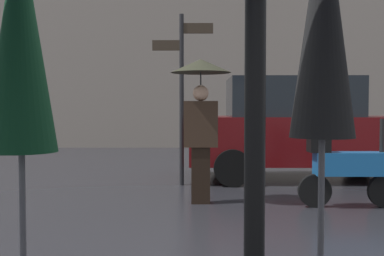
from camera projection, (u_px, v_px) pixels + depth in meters
The scene contains 6 objects.
folded_patio_umbrella_near at pixel (323, 37), 2.63m from camera, with size 0.50×0.50×2.60m.
folded_patio_umbrella_far at pixel (20, 47), 2.63m from camera, with size 0.44×0.44×2.48m.
pedestrian_with_umbrella at pixel (201, 98), 6.78m from camera, with size 0.87×0.87×2.09m.
parked_scooter at pixel (346, 168), 6.54m from camera, with size 1.43×0.32×1.23m.
parked_car_left at pixel (299, 128), 9.15m from camera, with size 4.36×2.01×1.96m.
street_signpost at pixel (182, 82), 8.39m from camera, with size 1.08×0.08×3.04m.
Camera 1 is at (0.01, -2.89, 1.38)m, focal length 44.13 mm.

